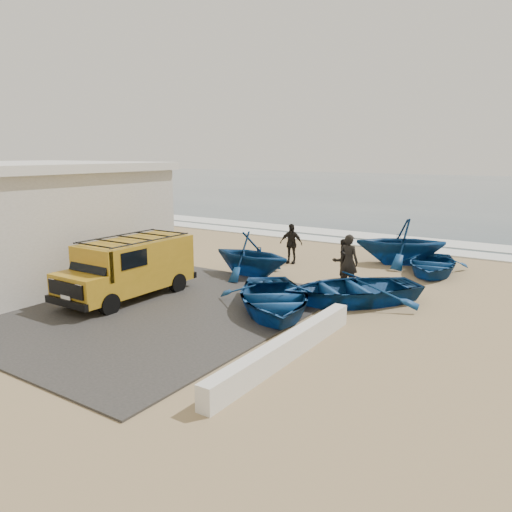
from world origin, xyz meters
The scene contains 16 objects.
ground centered at (0.00, 0.00, 0.00)m, with size 160.00×160.00×0.00m, color tan.
slab centered at (-2.00, -2.00, 0.03)m, with size 12.00×10.00×0.05m, color #3A3835.
ocean centered at (0.00, 56.00, 0.00)m, with size 180.00×88.00×0.01m, color #385166.
surf_line centered at (0.00, 12.00, 0.03)m, with size 180.00×1.60×0.06m, color white.
surf_wash centered at (0.00, 14.50, 0.02)m, with size 180.00×2.20×0.04m, color white.
building centered at (-7.50, -2.00, 2.16)m, with size 8.40×9.40×4.30m.
parapet centered at (5.00, -3.00, 0.28)m, with size 0.35×6.00×0.55m, color silver.
van centered at (-1.74, -1.50, 1.07)m, with size 1.89×4.63×1.98m.
boat_near_left centered at (2.94, -0.26, 0.45)m, with size 3.09×4.33×0.90m, color navy.
boat_near_right centered at (4.46, 1.96, 0.46)m, with size 3.16×4.42×0.92m, color navy.
boat_mid_left centered at (-0.14, 3.09, 0.86)m, with size 2.81×3.26×1.72m, color navy.
boat_mid_right centered at (5.56, 7.30, 0.39)m, with size 2.66×3.73×0.77m, color navy.
boat_far_left centered at (3.95, 8.41, 0.97)m, with size 3.19×3.69×1.95m, color navy.
fisherman_front centered at (3.69, 3.53, 0.96)m, with size 0.70×0.46×1.92m, color black.
fisherman_middle centered at (3.23, 4.06, 0.82)m, with size 0.79×0.62×1.64m, color black.
fisherman_back centered at (0.01, 5.94, 0.86)m, with size 1.00×0.42×1.71m, color black.
Camera 1 is at (10.38, -12.33, 4.66)m, focal length 35.00 mm.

